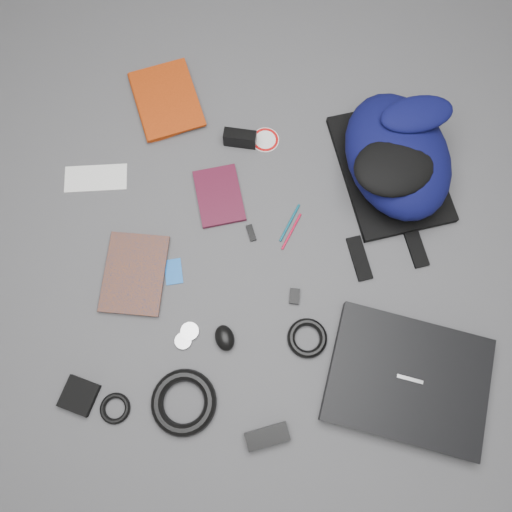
# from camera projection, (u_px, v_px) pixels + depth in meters

# --- Properties ---
(ground) EXTENTS (4.00, 4.00, 0.00)m
(ground) POSITION_uv_depth(u_px,v_px,m) (256.00, 258.00, 1.44)
(ground) COLOR #4F4F51
(ground) RESTS_ON ground
(backpack) EXTENTS (0.44, 0.53, 0.19)m
(backpack) POSITION_uv_depth(u_px,v_px,m) (397.00, 156.00, 1.43)
(backpack) COLOR black
(backpack) RESTS_ON ground
(laptop) EXTENTS (0.46, 0.38, 0.04)m
(laptop) POSITION_uv_depth(u_px,v_px,m) (408.00, 379.00, 1.32)
(laptop) COLOR black
(laptop) RESTS_ON ground
(textbook_red) EXTENTS (0.28, 0.31, 0.03)m
(textbook_red) POSITION_uv_depth(u_px,v_px,m) (137.00, 108.00, 1.57)
(textbook_red) COLOR #962B08
(textbook_red) RESTS_ON ground
(comic_book) EXTENTS (0.17, 0.24, 0.02)m
(comic_book) POSITION_uv_depth(u_px,v_px,m) (105.00, 271.00, 1.42)
(comic_book) COLOR #A6490B
(comic_book) RESTS_ON ground
(envelope) EXTENTS (0.20, 0.11, 0.00)m
(envelope) POSITION_uv_depth(u_px,v_px,m) (96.00, 178.00, 1.51)
(envelope) COLOR white
(envelope) RESTS_ON ground
(dvd_case) EXTENTS (0.18, 0.21, 0.01)m
(dvd_case) POSITION_uv_depth(u_px,v_px,m) (219.00, 196.00, 1.49)
(dvd_case) COLOR #3B0B1B
(dvd_case) RESTS_ON ground
(compact_camera) EXTENTS (0.10, 0.04, 0.06)m
(compact_camera) POSITION_uv_depth(u_px,v_px,m) (240.00, 138.00, 1.52)
(compact_camera) COLOR black
(compact_camera) RESTS_ON ground
(sticker_disc) EXTENTS (0.09, 0.09, 0.00)m
(sticker_disc) POSITION_uv_depth(u_px,v_px,m) (265.00, 140.00, 1.55)
(sticker_disc) COLOR white
(sticker_disc) RESTS_ON ground
(pen_teal) EXTENTS (0.05, 0.12, 0.01)m
(pen_teal) POSITION_uv_depth(u_px,v_px,m) (290.00, 223.00, 1.47)
(pen_teal) COLOR #0B4E63
(pen_teal) RESTS_ON ground
(pen_red) EXTENTS (0.05, 0.12, 0.01)m
(pen_red) POSITION_uv_depth(u_px,v_px,m) (291.00, 231.00, 1.46)
(pen_red) COLOR #BB0E30
(pen_red) RESTS_ON ground
(id_badge) EXTENTS (0.07, 0.08, 0.00)m
(id_badge) POSITION_uv_depth(u_px,v_px,m) (173.00, 272.00, 1.43)
(id_badge) COLOR blue
(id_badge) RESTS_ON ground
(usb_black) EXTENTS (0.04, 0.05, 0.01)m
(usb_black) POSITION_uv_depth(u_px,v_px,m) (251.00, 233.00, 1.46)
(usb_black) COLOR black
(usb_black) RESTS_ON ground
(key_fob) EXTENTS (0.03, 0.04, 0.01)m
(key_fob) POSITION_uv_depth(u_px,v_px,m) (295.00, 296.00, 1.40)
(key_fob) COLOR black
(key_fob) RESTS_ON ground
(mouse) EXTENTS (0.08, 0.09, 0.04)m
(mouse) POSITION_uv_depth(u_px,v_px,m) (225.00, 338.00, 1.36)
(mouse) COLOR black
(mouse) RESTS_ON ground
(headphone_left) EXTENTS (0.05, 0.05, 0.01)m
(headphone_left) POSITION_uv_depth(u_px,v_px,m) (183.00, 341.00, 1.37)
(headphone_left) COLOR #A4A4A6
(headphone_left) RESTS_ON ground
(headphone_right) EXTENTS (0.06, 0.06, 0.01)m
(headphone_right) POSITION_uv_depth(u_px,v_px,m) (190.00, 331.00, 1.37)
(headphone_right) COLOR #B4B4B6
(headphone_right) RESTS_ON ground
(cable_coil) EXTENTS (0.13, 0.13, 0.02)m
(cable_coil) POSITION_uv_depth(u_px,v_px,m) (307.00, 338.00, 1.36)
(cable_coil) COLOR black
(cable_coil) RESTS_ON ground
(power_brick) EXTENTS (0.12, 0.08, 0.03)m
(power_brick) POSITION_uv_depth(u_px,v_px,m) (267.00, 436.00, 1.29)
(power_brick) COLOR black
(power_brick) RESTS_ON ground
(power_cord_coil) EXTENTS (0.18, 0.18, 0.03)m
(power_cord_coil) POSITION_uv_depth(u_px,v_px,m) (184.00, 402.00, 1.31)
(power_cord_coil) COLOR black
(power_cord_coil) RESTS_ON ground
(pouch) EXTENTS (0.10, 0.10, 0.02)m
(pouch) POSITION_uv_depth(u_px,v_px,m) (79.00, 396.00, 1.32)
(pouch) COLOR black
(pouch) RESTS_ON ground
(earbud_coil) EXTENTS (0.09, 0.09, 0.02)m
(earbud_coil) POSITION_uv_depth(u_px,v_px,m) (115.00, 408.00, 1.31)
(earbud_coil) COLOR black
(earbud_coil) RESTS_ON ground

